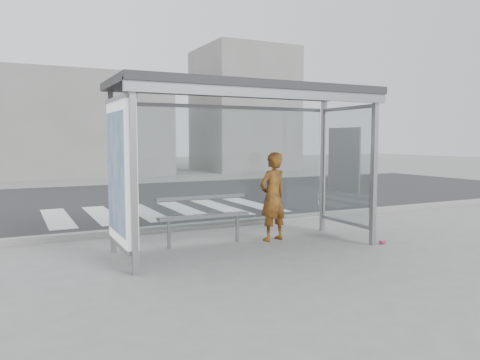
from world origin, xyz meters
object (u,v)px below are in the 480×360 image
bus_shelter (225,126)px  person (273,197)px  soda_can (382,242)px  bench (204,216)px

bus_shelter → person: size_ratio=2.75×
bus_shelter → soda_can: bearing=-17.1°
bus_shelter → person: bearing=15.7°
bench → soda_can: bench is taller
person → bench: 1.26m
person → bench: (-1.20, 0.23, -0.28)m
soda_can → bench: bearing=154.3°
bench → person: bearing=-10.7°
person → soda_can: bearing=130.2°
bus_shelter → soda_can: 3.32m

